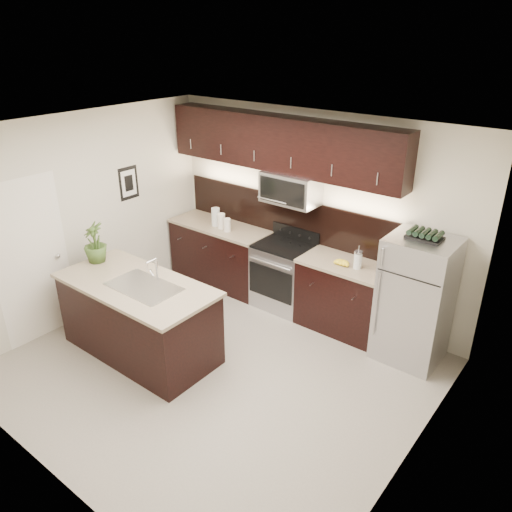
{
  "coord_description": "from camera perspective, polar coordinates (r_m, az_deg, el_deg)",
  "views": [
    {
      "loc": [
        3.26,
        -3.41,
        3.63
      ],
      "look_at": [
        0.15,
        0.55,
        1.3
      ],
      "focal_mm": 35.0,
      "sensor_mm": 36.0,
      "label": 1
    }
  ],
  "objects": [
    {
      "name": "room_walls",
      "position": [
        5.15,
        -6.38,
        2.63
      ],
      "size": [
        4.52,
        4.02,
        2.71
      ],
      "color": "beige",
      "rests_on": "ground"
    },
    {
      "name": "bananas",
      "position": [
        6.26,
        9.38,
        -0.6
      ],
      "size": [
        0.21,
        0.17,
        0.06
      ],
      "primitive_type": "ellipsoid",
      "rotation": [
        0.0,
        0.0,
        0.07
      ],
      "color": "yellow",
      "rests_on": "counter_run"
    },
    {
      "name": "island",
      "position": [
        6.13,
        -13.2,
        -6.89
      ],
      "size": [
        1.96,
        0.96,
        0.94
      ],
      "color": "black",
      "rests_on": "ground"
    },
    {
      "name": "french_press",
      "position": [
        6.16,
        11.56,
        -0.46
      ],
      "size": [
        0.1,
        0.1,
        0.29
      ],
      "rotation": [
        0.0,
        0.0,
        0.26
      ],
      "color": "silver",
      "rests_on": "counter_run"
    },
    {
      "name": "counter_run",
      "position": [
        7.06,
        1.82,
        -1.74
      ],
      "size": [
        3.51,
        0.65,
        0.94
      ],
      "color": "black",
      "rests_on": "ground"
    },
    {
      "name": "ground",
      "position": [
        5.95,
        -4.55,
        -12.8
      ],
      "size": [
        4.5,
        4.5,
        0.0
      ],
      "primitive_type": "plane",
      "color": "gray",
      "rests_on": "ground"
    },
    {
      "name": "upper_fixtures",
      "position": [
        6.59,
        2.98,
        11.75
      ],
      "size": [
        3.49,
        0.4,
        1.66
      ],
      "color": "black",
      "rests_on": "counter_run"
    },
    {
      "name": "refrigerator",
      "position": [
        6.02,
        17.71,
        -4.83
      ],
      "size": [
        0.74,
        0.67,
        1.53
      ],
      "primitive_type": "cube",
      "color": "#B2B2B7",
      "rests_on": "ground"
    },
    {
      "name": "plant",
      "position": [
        6.47,
        -17.94,
        1.47
      ],
      "size": [
        0.34,
        0.34,
        0.51
      ],
      "primitive_type": "imported",
      "rotation": [
        0.0,
        0.0,
        -0.24
      ],
      "color": "#375321",
      "rests_on": "island"
    },
    {
      "name": "sink_faucet",
      "position": [
        5.79,
        -12.64,
        -3.28
      ],
      "size": [
        0.84,
        0.5,
        0.28
      ],
      "color": "silver",
      "rests_on": "island"
    },
    {
      "name": "wine_rack",
      "position": [
        5.68,
        18.75,
        2.28
      ],
      "size": [
        0.38,
        0.23,
        0.09
      ],
      "color": "black",
      "rests_on": "refrigerator"
    },
    {
      "name": "canisters",
      "position": [
        7.29,
        -4.15,
        4.14
      ],
      "size": [
        0.39,
        0.18,
        0.27
      ],
      "rotation": [
        0.0,
        0.0,
        -0.24
      ],
      "color": "silver",
      "rests_on": "counter_run"
    }
  ]
}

